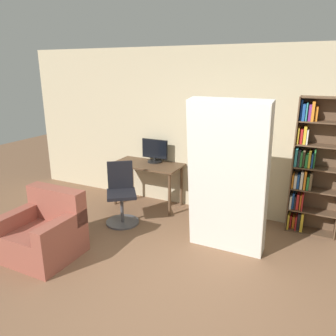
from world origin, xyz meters
The scene contains 8 objects.
ground_plane centered at (0.00, 0.00, 0.00)m, with size 16.00×16.00×0.00m, color brown.
wall_back centered at (0.00, 2.73, 1.35)m, with size 8.00×0.06×2.70m.
desk centered at (-1.37, 2.40, 0.65)m, with size 1.21×0.61×0.77m.
monitor centered at (-1.31, 2.55, 0.97)m, with size 0.49×0.26×0.41m.
office_chair centered at (-1.41, 1.62, 0.40)m, with size 0.61×0.61×0.96m.
bookshelf centered at (1.23, 2.59, 0.98)m, with size 0.68×0.29×1.99m.
mattress_near centered at (0.31, 1.48, 1.01)m, with size 0.98×0.47×2.03m.
armchair centered at (-1.77, 0.38, 0.32)m, with size 0.85×0.80×0.85m.
Camera 1 is at (1.33, -2.36, 2.35)m, focal length 35.00 mm.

